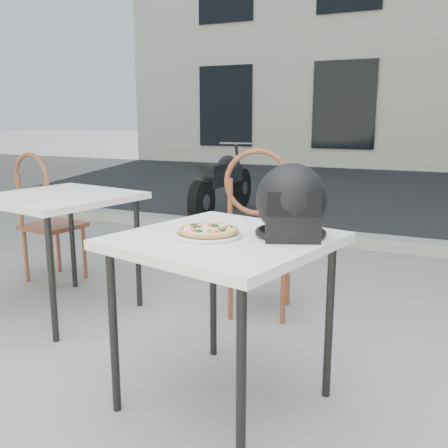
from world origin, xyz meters
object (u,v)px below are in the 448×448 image
at_px(cafe_table_main, 224,252).
at_px(cafe_chair_side, 44,211).
at_px(plate, 208,235).
at_px(helmet, 292,205).
at_px(motorcycle, 223,185).
at_px(cafe_table_side, 60,205).
at_px(pizza, 208,230).
at_px(cafe_chair_main, 259,225).

relative_size(cafe_table_main, cafe_chair_side, 0.96).
bearing_deg(plate, helmet, 25.42).
relative_size(cafe_table_main, motorcycle, 0.52).
relative_size(helmet, cafe_table_side, 0.41).
bearing_deg(helmet, cafe_chair_side, 137.60).
relative_size(cafe_table_main, cafe_table_side, 1.02).
height_order(plate, cafe_table_side, plate).
bearing_deg(pizza, cafe_chair_side, 152.36).
relative_size(helmet, motorcycle, 0.21).
relative_size(pizza, cafe_chair_main, 0.28).
relative_size(helmet, cafe_chair_side, 0.39).
bearing_deg(plate, cafe_table_side, 156.32).
bearing_deg(cafe_chair_side, cafe_table_main, 161.53).
bearing_deg(helmet, cafe_table_main, -177.98).
xyz_separation_m(plate, cafe_chair_side, (-1.93, 1.01, -0.22)).
relative_size(plate, motorcycle, 0.20).
bearing_deg(plate, cafe_table_main, 33.52).
xyz_separation_m(cafe_table_main, pizza, (-0.06, -0.04, 0.10)).
distance_m(helmet, cafe_table_side, 1.78).
distance_m(helmet, motorcycle, 4.55).
xyz_separation_m(plate, pizza, (0.00, 0.00, 0.02)).
bearing_deg(cafe_chair_main, helmet, 105.57).
distance_m(cafe_table_main, pizza, 0.12).
relative_size(plate, helmet, 0.95).
bearing_deg(plate, motorcycle, 114.14).
height_order(cafe_table_main, cafe_chair_side, cafe_chair_side).
distance_m(cafe_table_main, cafe_table_side, 1.56).
bearing_deg(cafe_chair_main, pizza, 86.58).
relative_size(cafe_chair_main, cafe_table_side, 1.14).
bearing_deg(helmet, plate, -176.05).
height_order(cafe_table_main, pizza, pizza).
height_order(cafe_table_side, motorcycle, motorcycle).
xyz_separation_m(helmet, cafe_chair_side, (-2.25, 0.86, -0.35)).
bearing_deg(cafe_table_side, cafe_chair_main, 20.39).
relative_size(pizza, motorcycle, 0.16).
height_order(plate, motorcycle, motorcycle).
relative_size(pizza, helmet, 0.78).
relative_size(cafe_table_main, cafe_chair_main, 0.90).
height_order(pizza, helmet, helmet).
distance_m(cafe_table_side, motorcycle, 3.55).
bearing_deg(cafe_table_side, pizza, -23.68).
bearing_deg(pizza, cafe_table_main, 33.38).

